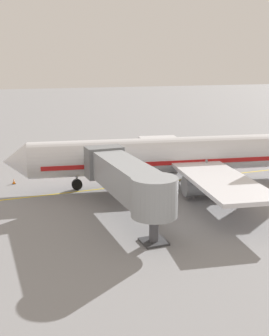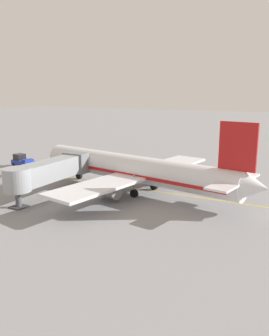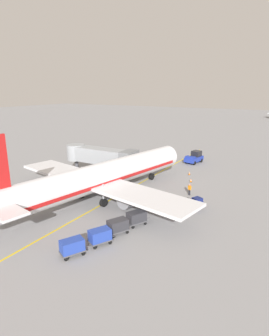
{
  "view_description": "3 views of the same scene",
  "coord_description": "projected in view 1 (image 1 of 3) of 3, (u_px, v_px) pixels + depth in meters",
  "views": [
    {
      "loc": [
        -39.22,
        21.28,
        12.48
      ],
      "look_at": [
        -2.56,
        6.7,
        2.6
      ],
      "focal_mm": 43.64,
      "sensor_mm": 36.0,
      "label": 1
    },
    {
      "loc": [
        -43.69,
        -21.76,
        14.05
      ],
      "look_at": [
        0.3,
        1.43,
        2.97
      ],
      "focal_mm": 37.4,
      "sensor_mm": 36.0,
      "label": 2
    },
    {
      "loc": [
        21.65,
        -29.1,
        14.86
      ],
      "look_at": [
        0.64,
        6.29,
        3.36
      ],
      "focal_mm": 30.28,
      "sensor_mm": 36.0,
      "label": 3
    }
  ],
  "objects": [
    {
      "name": "baggage_tug_lead",
      "position": [
        118.0,
        157.0,
        54.46
      ],
      "size": [
        2.21,
        2.77,
        1.62
      ],
      "color": "navy",
      "rests_on": "ground"
    },
    {
      "name": "safety_cone_nose_right",
      "position": [
        46.0,
        174.0,
        47.21
      ],
      "size": [
        0.36,
        0.36,
        0.59
      ],
      "color": "black",
      "rests_on": "ground"
    },
    {
      "name": "jet_bridge",
      "position": [
        127.0,
        178.0,
        33.86
      ],
      "size": [
        14.37,
        3.5,
        4.98
      ],
      "color": "#93999E",
      "rests_on": "ground"
    },
    {
      "name": "baggage_cart_second_in_train",
      "position": [
        204.0,
        156.0,
        53.78
      ],
      "size": [
        2.14,
        2.9,
        1.58
      ],
      "color": "#4C4C51",
      "rests_on": "ground"
    },
    {
      "name": "parked_airliner",
      "position": [
        184.0,
        155.0,
        43.83
      ],
      "size": [
        30.45,
        37.2,
        10.63
      ],
      "color": "silver",
      "rests_on": "ground"
    },
    {
      "name": "ground_crew_wing_walker",
      "position": [
        90.0,
        161.0,
        50.82
      ],
      "size": [
        0.7,
        0.37,
        1.69
      ],
      "color": "#232328",
      "rests_on": "ground"
    },
    {
      "name": "safety_cone_nose_left",
      "position": [
        14.0,
        181.0,
        44.37
      ],
      "size": [
        0.36,
        0.36,
        0.59
      ],
      "color": "black",
      "rests_on": "ground"
    },
    {
      "name": "baggage_cart_front",
      "position": [
        183.0,
        157.0,
        53.41
      ],
      "size": [
        2.14,
        2.9,
        1.58
      ],
      "color": "#4C4C51",
      "rests_on": "ground"
    },
    {
      "name": "baggage_cart_tail_end",
      "position": [
        245.0,
        155.0,
        54.58
      ],
      "size": [
        2.14,
        2.9,
        1.58
      ],
      "color": "#4C4C51",
      "rests_on": "ground"
    },
    {
      "name": "ground_plane",
      "position": [
        181.0,
        180.0,
        46.01
      ],
      "size": [
        400.0,
        400.0,
        0.0
      ],
      "primitive_type": "plane",
      "color": "gray"
    },
    {
      "name": "gate_lead_in_line",
      "position": [
        181.0,
        180.0,
        46.01
      ],
      "size": [
        0.24,
        80.0,
        0.01
      ],
      "primitive_type": "cube",
      "color": "gold",
      "rests_on": "ground"
    },
    {
      "name": "baggage_cart_third_in_train",
      "position": [
        222.0,
        155.0,
        54.45
      ],
      "size": [
        2.14,
        2.9,
        1.58
      ],
      "color": "#4C4C51",
      "rests_on": "ground"
    }
  ]
}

